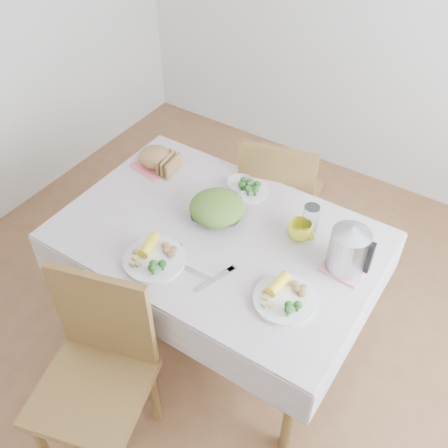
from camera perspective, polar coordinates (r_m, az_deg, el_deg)
The scene contains 19 objects.
floor at distance 3.08m, azimuth -0.53°, elevation -11.21°, with size 3.60×3.60×0.00m, color brown.
dining_table at distance 2.78m, azimuth -0.58°, elevation -6.74°, with size 1.40×0.90×0.75m, color brown.
tablecloth at distance 2.50m, azimuth -0.64°, elevation -1.15°, with size 1.50×1.00×0.01m, color beige.
chair_near at distance 2.39m, azimuth -14.10°, elevation -17.59°, with size 0.45×0.45×1.01m, color brown.
chair_far at distance 3.15m, azimuth 6.20°, elevation 2.71°, with size 0.44×0.44×0.97m, color brown.
salad_bowl at distance 2.55m, azimuth -0.74°, elevation 1.23°, with size 0.25×0.25×0.06m, color white.
dinner_plate_left at distance 2.38m, azimuth -7.57°, elevation -3.92°, with size 0.28×0.28×0.02m, color white.
dinner_plate_right at distance 2.23m, azimuth 6.64°, elevation -8.19°, with size 0.27×0.27×0.02m, color white.
broccoli_plate at distance 2.71m, azimuth 2.74°, elevation 3.60°, with size 0.21×0.21×0.02m, color beige.
napkin at distance 2.92m, azimuth -7.41°, elevation 6.37°, with size 0.21×0.21×0.00m, color #FF676E.
bread_loaf at distance 2.89m, azimuth -7.51°, elevation 7.26°, with size 0.18×0.17×0.11m, color brown.
fruit_bowl at distance 2.73m, azimuth 1.78°, elevation 4.21°, with size 0.14×0.14×0.05m, color white.
yellow_mug at distance 2.47m, azimuth 8.26°, elevation -0.71°, with size 0.12×0.12×0.09m, color yellow.
glass_tumbler at distance 2.50m, azimuth 9.39°, elevation 0.49°, with size 0.07×0.07×0.14m, color white.
pink_tray at distance 2.40m, azimuth 12.99°, elevation -4.49°, with size 0.18×0.18×0.01m, color #CC7C8C.
electric_kettle at distance 2.32m, azimuth 13.42°, elevation -2.62°, with size 0.17×0.17×0.24m, color #B2B5BA.
fork_left at distance 2.40m, azimuth -6.01°, elevation -3.38°, with size 0.02×0.16×0.00m, color silver.
fork_right at distance 2.30m, azimuth -0.99°, elevation -5.99°, with size 0.02×0.21×0.00m, color silver.
knife at distance 2.33m, azimuth -3.35°, elevation -5.20°, with size 0.02×0.21×0.00m, color silver.
Camera 1 is at (1.00, -1.47, 2.51)m, focal length 42.00 mm.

